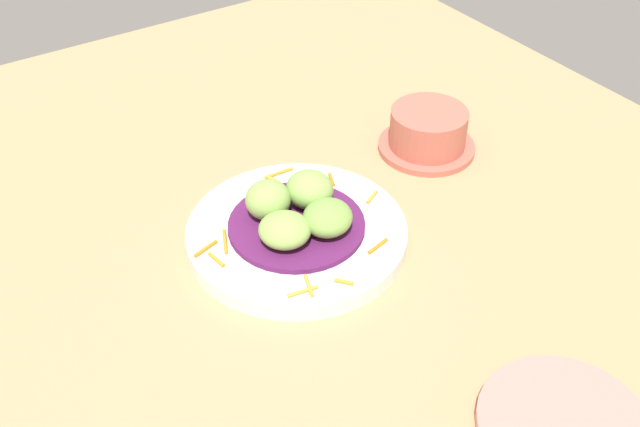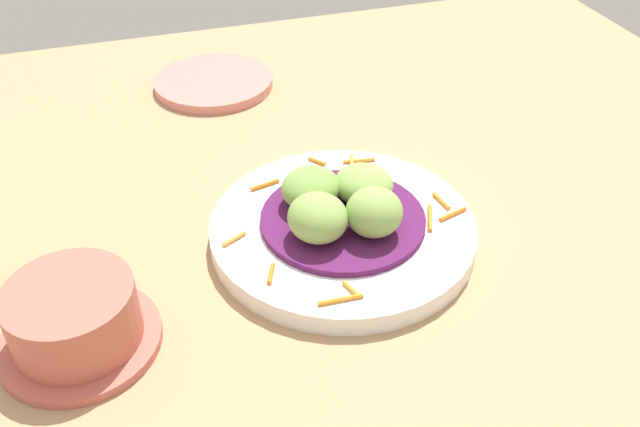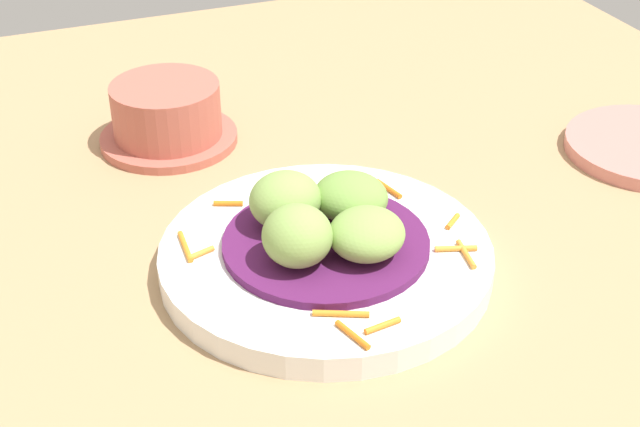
{
  "view_description": "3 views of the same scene",
  "coord_description": "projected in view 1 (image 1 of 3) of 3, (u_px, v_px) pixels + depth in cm",
  "views": [
    {
      "loc": [
        -56.73,
        32.01,
        55.81
      ],
      "look_at": [
        -5.38,
        -2.09,
        5.85
      ],
      "focal_mm": 42.05,
      "sensor_mm": 36.0,
      "label": 1
    },
    {
      "loc": [
        41.64,
        -16.6,
        42.38
      ],
      "look_at": [
        -4.2,
        -2.07,
        5.2
      ],
      "focal_mm": 38.81,
      "sensor_mm": 36.0,
      "label": 2
    },
    {
      "loc": [
        16.09,
        49.65,
        41.0
      ],
      "look_at": [
        -3.99,
        -1.17,
        6.02
      ],
      "focal_mm": 51.29,
      "sensor_mm": 36.0,
      "label": 3
    }
  ],
  "objects": [
    {
      "name": "guac_scoop_center",
      "position": [
        328.0,
        218.0,
        0.78
      ],
      "size": [
        7.43,
        7.51,
        3.35
      ],
      "primitive_type": "ellipsoid",
      "rotation": [
        0.0,
        0.0,
        5.31
      ],
      "color": "#759E47",
      "rests_on": "cabbage_bed"
    },
    {
      "name": "table_surface",
      "position": [
        278.0,
        228.0,
        0.85
      ],
      "size": [
        110.0,
        110.0,
        2.0
      ],
      "primitive_type": "cube",
      "color": "tan",
      "rests_on": "ground"
    },
    {
      "name": "guac_scoop_right",
      "position": [
        310.0,
        189.0,
        0.81
      ],
      "size": [
        6.69,
        6.54,
        4.03
      ],
      "primitive_type": "ellipsoid",
      "rotation": [
        0.0,
        0.0,
        1.91
      ],
      "color": "#84A851",
      "rests_on": "cabbage_bed"
    },
    {
      "name": "terracotta_bowl",
      "position": [
        428.0,
        132.0,
        0.94
      ],
      "size": [
        12.29,
        12.29,
        5.6
      ],
      "color": "#B75B4C",
      "rests_on": "table_surface"
    },
    {
      "name": "carrot_garnish",
      "position": [
        290.0,
        233.0,
        0.8
      ],
      "size": [
        20.41,
        22.29,
        0.4
      ],
      "color": "orange",
      "rests_on": "main_plate"
    },
    {
      "name": "main_plate",
      "position": [
        298.0,
        234.0,
        0.81
      ],
      "size": [
        23.91,
        23.91,
        1.91
      ],
      "primitive_type": "cylinder",
      "color": "white",
      "rests_on": "table_surface"
    },
    {
      "name": "guac_scoop_back",
      "position": [
        268.0,
        200.0,
        0.8
      ],
      "size": [
        4.91,
        5.01,
        4.22
      ],
      "primitive_type": "ellipsoid",
      "rotation": [
        0.0,
        0.0,
        3.16
      ],
      "color": "#84A851",
      "rests_on": "cabbage_bed"
    },
    {
      "name": "cabbage_bed",
      "position": [
        298.0,
        225.0,
        0.8
      ],
      "size": [
        14.79,
        14.79,
        0.65
      ],
      "primitive_type": "cylinder",
      "color": "#51194C",
      "rests_on": "main_plate"
    },
    {
      "name": "guac_scoop_left",
      "position": [
        285.0,
        230.0,
        0.77
      ],
      "size": [
        7.52,
        7.47,
        3.24
      ],
      "primitive_type": "ellipsoid",
      "rotation": [
        0.0,
        0.0,
        3.78
      ],
      "color": "#84A851",
      "rests_on": "cabbage_bed"
    }
  ]
}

